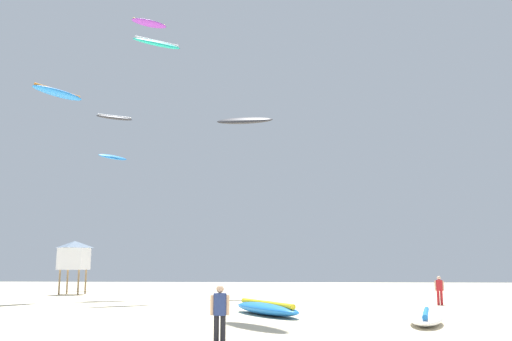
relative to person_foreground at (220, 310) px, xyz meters
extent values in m
cylinder|color=black|center=(0.10, 0.01, -0.57)|extent=(0.16, 0.16, 0.84)
cylinder|color=black|center=(-0.10, -0.01, -0.57)|extent=(0.16, 0.16, 0.84)
cylinder|color=navy|center=(0.00, 0.00, 0.16)|extent=(0.38, 0.38, 0.63)
cylinder|color=tan|center=(0.22, 0.02, 0.13)|extent=(0.11, 0.11, 0.58)
cylinder|color=tan|center=(-0.22, -0.02, 0.13)|extent=(0.11, 0.11, 0.58)
sphere|color=tan|center=(0.00, 0.00, 0.59)|extent=(0.23, 0.23, 0.23)
cylinder|color=#B21E23|center=(10.52, 16.52, -0.59)|extent=(0.15, 0.15, 0.81)
cylinder|color=#B21E23|center=(10.71, 16.51, -0.59)|extent=(0.15, 0.15, 0.81)
cylinder|color=#B21E23|center=(10.61, 16.52, 0.12)|extent=(0.37, 0.37, 0.61)
cylinder|color=beige|center=(10.40, 16.53, 0.10)|extent=(0.11, 0.11, 0.56)
cylinder|color=beige|center=(10.83, 16.50, 0.10)|extent=(0.11, 0.11, 0.56)
sphere|color=beige|center=(10.61, 16.52, 0.54)|extent=(0.22, 0.22, 0.22)
ellipsoid|color=white|center=(7.30, 5.96, -0.75)|extent=(2.32, 4.62, 0.47)
cylinder|color=blue|center=(7.30, 5.96, -0.55)|extent=(1.20, 4.01, 0.20)
ellipsoid|color=blue|center=(0.92, 9.53, -0.70)|extent=(3.99, 5.33, 0.63)
cylinder|color=yellow|center=(0.92, 9.53, -0.46)|extent=(2.67, 4.32, 0.23)
cylinder|color=#8C704C|center=(-14.33, 27.12, -0.04)|extent=(0.14, 0.14, 1.90)
cylinder|color=#8C704C|center=(-14.33, 25.62, -0.04)|extent=(0.14, 0.14, 1.90)
cylinder|color=#8C704C|center=(-15.83, 27.12, -0.04)|extent=(0.14, 0.14, 1.90)
cylinder|color=#8C704C|center=(-15.83, 25.62, -0.04)|extent=(0.14, 0.14, 1.90)
cube|color=white|center=(-15.08, 26.37, 1.76)|extent=(2.00, 2.00, 1.70)
pyramid|color=slate|center=(-15.08, 26.37, 2.88)|extent=(2.30, 2.30, 0.55)
ellipsoid|color=#19B29E|center=(-7.52, 20.70, 17.18)|extent=(3.58, 2.94, 0.78)
cylinder|color=white|center=(-7.52, 20.70, 17.34)|extent=(2.82, 2.03, 0.16)
ellipsoid|color=#2D2D33|center=(-16.00, 37.22, 16.28)|extent=(3.75, 2.81, 0.70)
cylinder|color=white|center=(-16.00, 37.22, 16.44)|extent=(3.02, 1.86, 0.16)
ellipsoid|color=purple|center=(-9.59, 25.95, 21.25)|extent=(3.01, 2.41, 0.50)
cylinder|color=yellow|center=(-9.59, 25.95, 21.39)|extent=(2.39, 1.64, 0.13)
ellipsoid|color=blue|center=(-10.69, 21.52, 8.94)|extent=(1.99, 2.19, 0.51)
ellipsoid|color=#2D2D33|center=(-1.38, 24.24, 12.23)|extent=(4.46, 1.64, 0.96)
ellipsoid|color=blue|center=(-14.18, 19.57, 13.19)|extent=(2.99, 3.99, 0.42)
cylinder|color=orange|center=(-14.18, 19.57, 13.37)|extent=(2.02, 3.23, 0.17)
camera|label=1|loc=(2.10, -16.21, 1.30)|focal=38.21mm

